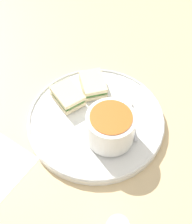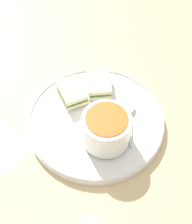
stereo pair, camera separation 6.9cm
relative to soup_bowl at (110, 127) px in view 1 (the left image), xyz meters
The scene contains 6 objects.
ground_plane 0.08m from the soup_bowl, 111.61° to the right, with size 2.40×2.40×0.00m, color #D1B27F.
plate 0.08m from the soup_bowl, 111.61° to the right, with size 0.31×0.31×0.02m.
soup_bowl is the anchor object (origin of this frame).
spoon 0.10m from the soup_bowl, behind, with size 0.09×0.10×0.01m.
sandwich_half_near 0.14m from the soup_bowl, 126.95° to the right, with size 0.09×0.09×0.03m.
sandwich_half_far 0.14m from the soup_bowl, 97.97° to the right, with size 0.07×0.09×0.03m.
Camera 1 is at (0.33, 0.25, 0.59)m, focal length 50.00 mm.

